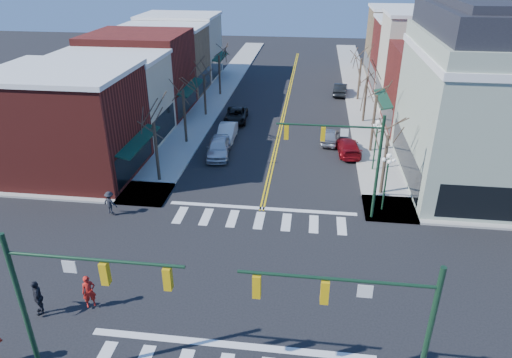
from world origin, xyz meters
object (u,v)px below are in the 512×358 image
(car_left_far, at_px, (236,115))
(car_left_near, at_px, (219,147))
(victorian_corner, at_px, (501,96))
(car_right_near, at_px, (348,147))
(car_left_mid, at_px, (227,132))
(pedestrian_red_a, at_px, (89,292))
(lamppost_midblock, at_px, (376,137))
(car_right_far, at_px, (340,89))
(car_right_mid, at_px, (331,136))
(pedestrian_dark_b, at_px, (110,203))
(pedestrian_dark_a, at_px, (38,297))
(lamppost_corner, at_px, (387,172))

(car_left_far, bearing_deg, car_left_near, -93.83)
(victorian_corner, xyz_separation_m, car_right_near, (-10.10, 3.78, -6.00))
(car_left_mid, bearing_deg, pedestrian_red_a, -97.18)
(victorian_corner, height_order, car_left_near, victorian_corner)
(car_left_far, bearing_deg, lamppost_midblock, -42.73)
(car_right_near, xyz_separation_m, car_right_far, (0.00, 18.75, 0.07))
(lamppost_midblock, xyz_separation_m, pedestrian_red_a, (-15.50, -18.10, -1.93))
(victorian_corner, distance_m, car_right_far, 25.39)
(car_left_mid, bearing_deg, car_right_far, 54.94)
(car_left_near, distance_m, car_right_near, 11.36)
(lamppost_midblock, relative_size, car_left_mid, 1.00)
(car_left_near, bearing_deg, car_right_near, 3.41)
(car_left_near, distance_m, car_right_far, 23.48)
(car_right_near, bearing_deg, car_right_mid, -64.26)
(car_right_mid, relative_size, pedestrian_dark_b, 2.46)
(victorian_corner, xyz_separation_m, car_left_near, (-21.30, 1.90, -5.85))
(pedestrian_dark_a, bearing_deg, car_left_mid, 137.77)
(car_left_near, relative_size, car_right_near, 1.05)
(car_left_near, distance_m, car_left_far, 9.09)
(car_left_mid, xyz_separation_m, car_left_far, (0.00, 5.09, -0.04))
(car_left_mid, xyz_separation_m, car_right_far, (11.20, 16.64, 0.01))
(pedestrian_red_a, xyz_separation_m, pedestrian_dark_b, (-2.70, 8.74, -0.07))
(car_left_far, height_order, car_right_mid, car_right_mid)
(pedestrian_dark_b, bearing_deg, car_right_near, -125.06)
(lamppost_corner, distance_m, car_right_far, 28.68)
(car_right_near, height_order, pedestrian_dark_a, pedestrian_dark_a)
(lamppost_midblock, bearing_deg, car_right_near, 118.73)
(lamppost_corner, relative_size, pedestrian_red_a, 2.46)
(pedestrian_dark_b, bearing_deg, lamppost_corner, -153.76)
(lamppost_midblock, bearing_deg, pedestrian_red_a, -130.57)
(car_left_near, relative_size, car_right_far, 1.08)
(victorian_corner, bearing_deg, pedestrian_red_a, -143.52)
(lamppost_midblock, xyz_separation_m, pedestrian_dark_a, (-17.71, -18.86, -1.87))
(victorian_corner, bearing_deg, car_right_near, 159.47)
(lamppost_corner, xyz_separation_m, car_left_near, (-13.00, 7.90, -2.15))
(car_left_mid, height_order, pedestrian_red_a, pedestrian_red_a)
(lamppost_midblock, xyz_separation_m, car_left_mid, (-13.00, 5.39, -2.25))
(car_left_far, relative_size, pedestrian_red_a, 2.75)
(car_left_far, relative_size, car_right_near, 1.06)
(victorian_corner, relative_size, car_right_mid, 3.59)
(victorian_corner, relative_size, car_left_far, 2.95)
(pedestrian_red_a, bearing_deg, car_right_near, 23.56)
(car_right_near, xyz_separation_m, car_right_mid, (-1.49, 2.48, 0.02))
(lamppost_corner, height_order, pedestrian_dark_b, lamppost_corner)
(car_left_far, distance_m, pedestrian_red_a, 28.70)
(car_right_near, relative_size, pedestrian_dark_a, 2.42)
(car_left_near, bearing_deg, lamppost_corner, -37.43)
(lamppost_midblock, xyz_separation_m, car_right_mid, (-3.29, 5.76, -2.29))
(pedestrian_dark_a, relative_size, pedestrian_dark_b, 1.17)
(lamppost_midblock, distance_m, car_left_near, 13.25)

